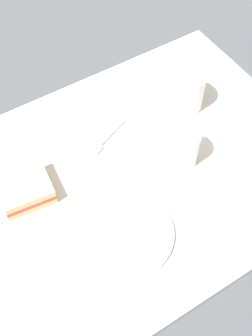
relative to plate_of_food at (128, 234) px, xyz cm
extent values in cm
cube|color=#BCB29E|center=(-7.56, -12.81, -1.60)|extent=(90.00, 64.00, 2.00)
cylinder|color=white|center=(0.00, 0.00, 0.00)|extent=(19.03, 19.03, 1.20)
cylinder|color=white|center=(-28.86, 2.21, 4.06)|extent=(7.61, 7.61, 9.33)
cylinder|color=tan|center=(-28.86, 2.21, 8.23)|extent=(6.70, 6.70, 0.40)
cylinder|color=white|center=(-24.26, -0.17, 4.53)|extent=(2.64, 3.59, 1.20)
cylinder|color=white|center=(-31.43, -23.55, 4.45)|extent=(9.15, 9.15, 10.10)
cylinder|color=black|center=(-31.43, -23.55, 9.00)|extent=(8.05, 8.05, 0.40)
cylinder|color=white|center=(-36.26, -27.47, 4.96)|extent=(3.53, 3.95, 1.20)
cube|color=#DBB77A|center=(13.53, -20.17, 0.20)|extent=(12.00, 11.05, 1.60)
cube|color=#C14C4C|center=(13.53, -20.17, 1.60)|extent=(12.00, 11.05, 1.20)
cube|color=#DBB77A|center=(13.53, -20.17, 3.00)|extent=(12.00, 11.05, 1.60)
cylinder|color=silver|center=(-20.86, -9.94, 4.18)|extent=(7.13, 7.13, 9.57)
cylinder|color=white|center=(-20.86, -9.94, 2.68)|extent=(6.42, 6.42, 6.55)
ellipsoid|color=silver|center=(-5.61, -22.71, -0.20)|extent=(4.23, 3.54, 0.80)
cylinder|color=silver|center=(-11.62, -25.06, -0.25)|extent=(8.92, 4.03, 0.70)
camera|label=1|loc=(21.84, 34.18, 82.47)|focal=47.34mm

